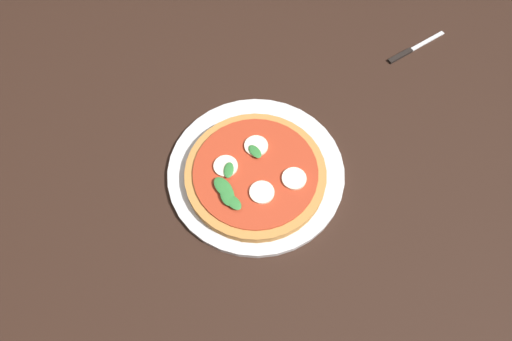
# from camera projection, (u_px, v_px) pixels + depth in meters

# --- Properties ---
(ground_plane) EXTENTS (6.00, 6.00, 0.00)m
(ground_plane) POSITION_uv_depth(u_px,v_px,m) (248.00, 290.00, 1.49)
(ground_plane) COLOR #2D2B28
(dining_table) EXTENTS (1.41, 1.18, 0.77)m
(dining_table) POSITION_uv_depth(u_px,v_px,m) (243.00, 210.00, 0.89)
(dining_table) COLOR black
(dining_table) RESTS_ON ground_plane
(serving_tray) EXTENTS (0.33, 0.33, 0.01)m
(serving_tray) POSITION_uv_depth(u_px,v_px,m) (256.00, 172.00, 0.83)
(serving_tray) COLOR silver
(serving_tray) RESTS_ON dining_table
(pizza) EXTENTS (0.26, 0.26, 0.03)m
(pizza) POSITION_uv_depth(u_px,v_px,m) (255.00, 174.00, 0.81)
(pizza) COLOR #C6843F
(pizza) RESTS_ON serving_tray
(knife) EXTENTS (0.14, 0.10, 0.01)m
(knife) POSITION_uv_depth(u_px,v_px,m) (410.00, 51.00, 0.98)
(knife) COLOR black
(knife) RESTS_ON dining_table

